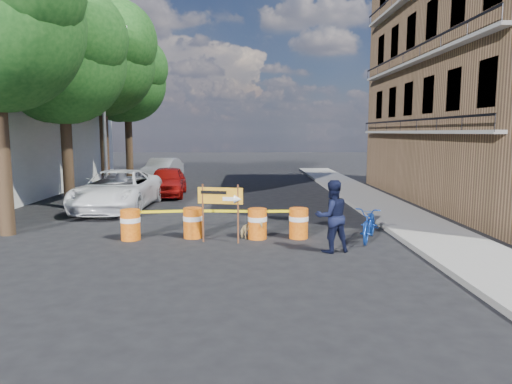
{
  "coord_description": "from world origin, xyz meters",
  "views": [
    {
      "loc": [
        0.54,
        -11.93,
        3.14
      ],
      "look_at": [
        0.85,
        2.09,
        1.3
      ],
      "focal_mm": 32.0,
      "sensor_mm": 36.0,
      "label": 1
    }
  ],
  "objects_px": {
    "barrel_far_left": "(130,224)",
    "detour_sign": "(226,201)",
    "barrel_mid_right": "(257,223)",
    "barrel_far_right": "(299,223)",
    "sedan_red": "(167,181)",
    "dog": "(252,230)",
    "bicycle": "(370,208)",
    "pedestrian": "(332,216)",
    "barrel_mid_left": "(193,222)",
    "sedan_silver": "(163,170)",
    "suv_white": "(118,190)"
  },
  "relations": [
    {
      "from": "bicycle",
      "to": "barrel_mid_right",
      "type": "bearing_deg",
      "value": -163.06
    },
    {
      "from": "barrel_mid_left",
      "to": "barrel_far_right",
      "type": "relative_size",
      "value": 1.0
    },
    {
      "from": "sedan_red",
      "to": "dog",
      "type": "bearing_deg",
      "value": -70.68
    },
    {
      "from": "barrel_far_left",
      "to": "bicycle",
      "type": "bearing_deg",
      "value": -2.08
    },
    {
      "from": "detour_sign",
      "to": "pedestrian",
      "type": "xyz_separation_m",
      "value": [
        2.83,
        -1.04,
        -0.27
      ]
    },
    {
      "from": "detour_sign",
      "to": "bicycle",
      "type": "height_order",
      "value": "bicycle"
    },
    {
      "from": "barrel_far_right",
      "to": "detour_sign",
      "type": "bearing_deg",
      "value": -165.75
    },
    {
      "from": "pedestrian",
      "to": "barrel_mid_left",
      "type": "bearing_deg",
      "value": -39.79
    },
    {
      "from": "sedan_red",
      "to": "barrel_mid_right",
      "type": "bearing_deg",
      "value": -69.48
    },
    {
      "from": "barrel_mid_left",
      "to": "sedan_red",
      "type": "height_order",
      "value": "sedan_red"
    },
    {
      "from": "detour_sign",
      "to": "pedestrian",
      "type": "bearing_deg",
      "value": -8.79
    },
    {
      "from": "barrel_far_left",
      "to": "barrel_mid_right",
      "type": "height_order",
      "value": "same"
    },
    {
      "from": "detour_sign",
      "to": "suv_white",
      "type": "distance_m",
      "value": 7.44
    },
    {
      "from": "suv_white",
      "to": "sedan_silver",
      "type": "height_order",
      "value": "suv_white"
    },
    {
      "from": "barrel_mid_right",
      "to": "barrel_far_right",
      "type": "relative_size",
      "value": 1.0
    },
    {
      "from": "dog",
      "to": "suv_white",
      "type": "bearing_deg",
      "value": 55.88
    },
    {
      "from": "suv_white",
      "to": "sedan_silver",
      "type": "relative_size",
      "value": 1.27
    },
    {
      "from": "bicycle",
      "to": "suv_white",
      "type": "bearing_deg",
      "value": 170.28
    },
    {
      "from": "barrel_mid_left",
      "to": "barrel_mid_right",
      "type": "xyz_separation_m",
      "value": [
        1.92,
        -0.15,
        0.0
      ]
    },
    {
      "from": "detour_sign",
      "to": "sedan_silver",
      "type": "bearing_deg",
      "value": 117.61
    },
    {
      "from": "barrel_far_left",
      "to": "pedestrian",
      "type": "bearing_deg",
      "value": -14.72
    },
    {
      "from": "barrel_far_left",
      "to": "barrel_mid_left",
      "type": "xyz_separation_m",
      "value": [
        1.8,
        0.22,
        0.0
      ]
    },
    {
      "from": "barrel_mid_right",
      "to": "dog",
      "type": "height_order",
      "value": "barrel_mid_right"
    },
    {
      "from": "dog",
      "to": "barrel_mid_right",
      "type": "bearing_deg",
      "value": -39.89
    },
    {
      "from": "barrel_mid_left",
      "to": "barrel_far_left",
      "type": "bearing_deg",
      "value": -172.9
    },
    {
      "from": "detour_sign",
      "to": "dog",
      "type": "xyz_separation_m",
      "value": [
        0.74,
        0.37,
        -0.93
      ]
    },
    {
      "from": "bicycle",
      "to": "sedan_red",
      "type": "relative_size",
      "value": 0.46
    },
    {
      "from": "bicycle",
      "to": "dog",
      "type": "relative_size",
      "value": 2.84
    },
    {
      "from": "barrel_far_right",
      "to": "barrel_mid_right",
      "type": "bearing_deg",
      "value": -178.47
    },
    {
      "from": "barrel_far_left",
      "to": "sedan_silver",
      "type": "xyz_separation_m",
      "value": [
        -1.95,
        16.0,
        0.27
      ]
    },
    {
      "from": "barrel_far_left",
      "to": "suv_white",
      "type": "distance_m",
      "value": 5.67
    },
    {
      "from": "bicycle",
      "to": "sedan_red",
      "type": "distance_m",
      "value": 12.23
    },
    {
      "from": "barrel_far_left",
      "to": "sedan_silver",
      "type": "relative_size",
      "value": 0.2
    },
    {
      "from": "barrel_far_right",
      "to": "barrel_mid_left",
      "type": "bearing_deg",
      "value": 177.87
    },
    {
      "from": "barrel_mid_right",
      "to": "suv_white",
      "type": "xyz_separation_m",
      "value": [
        -5.57,
        5.28,
        0.33
      ]
    },
    {
      "from": "detour_sign",
      "to": "sedan_red",
      "type": "distance_m",
      "value": 10.4
    },
    {
      "from": "barrel_far_left",
      "to": "barrel_mid_right",
      "type": "distance_m",
      "value": 3.72
    },
    {
      "from": "barrel_far_left",
      "to": "detour_sign",
      "type": "bearing_deg",
      "value": -8.85
    },
    {
      "from": "dog",
      "to": "sedan_red",
      "type": "relative_size",
      "value": 0.16
    },
    {
      "from": "barrel_far_left",
      "to": "sedan_red",
      "type": "relative_size",
      "value": 0.21
    },
    {
      "from": "barrel_mid_right",
      "to": "barrel_far_right",
      "type": "bearing_deg",
      "value": 1.53
    },
    {
      "from": "detour_sign",
      "to": "sedan_silver",
      "type": "height_order",
      "value": "detour_sign"
    },
    {
      "from": "barrel_mid_right",
      "to": "sedan_red",
      "type": "xyz_separation_m",
      "value": [
        -4.24,
        9.32,
        0.26
      ]
    },
    {
      "from": "barrel_mid_right",
      "to": "bicycle",
      "type": "relative_size",
      "value": 0.46
    },
    {
      "from": "barrel_mid_left",
      "to": "sedan_red",
      "type": "distance_m",
      "value": 9.47
    },
    {
      "from": "barrel_far_right",
      "to": "suv_white",
      "type": "height_order",
      "value": "suv_white"
    },
    {
      "from": "barrel_mid_right",
      "to": "sedan_silver",
      "type": "height_order",
      "value": "sedan_silver"
    },
    {
      "from": "barrel_far_right",
      "to": "sedan_red",
      "type": "distance_m",
      "value": 10.79
    },
    {
      "from": "barrel_far_left",
      "to": "barrel_mid_left",
      "type": "height_order",
      "value": "same"
    },
    {
      "from": "detour_sign",
      "to": "sedan_red",
      "type": "height_order",
      "value": "detour_sign"
    }
  ]
}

